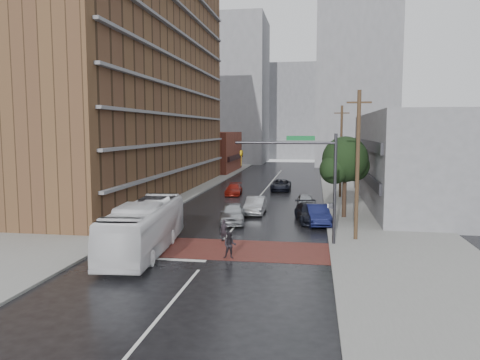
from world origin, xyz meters
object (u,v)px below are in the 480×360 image
Objects in this scene: car_travel_b at (256,205)px; pedestrian_a at (224,230)px; pedestrian_b at (230,245)px; car_parked_mid at (310,213)px; car_travel_a at (232,213)px; car_parked_near at (317,215)px; transit_bus at (144,227)px; suv_travel at (281,185)px; car_parked_far at (305,201)px; car_travel_c at (234,190)px.

pedestrian_a is at bearing -94.04° from car_travel_b.
pedestrian_b is 12.55m from car_parked_mid.
car_travel_a is 4.60m from car_travel_b.
car_parked_near is at bearing -34.40° from car_travel_b.
pedestrian_b is at bearing -89.16° from car_travel_a.
suv_travel is (6.11, 30.15, -0.86)m from transit_bus.
pedestrian_a is 15.24m from car_parked_far.
suv_travel is at bearing 91.06° from car_parked_mid.
car_parked_near is at bearing -77.58° from suv_travel.
pedestrian_b is at bearing -10.21° from transit_bus.
car_parked_far is at bearing 73.23° from pedestrian_b.
transit_bus is at bearing -143.62° from car_parked_near.
pedestrian_a is 0.36× the size of car_parked_far.
transit_bus is 14.93m from car_parked_mid.
car_parked_near is at bearing -62.40° from car_travel_c.
car_parked_mid is (4.79, -2.81, -0.02)m from car_travel_b.
car_travel_b is 12.29m from car_travel_c.
car_travel_a is (3.70, 9.63, -0.73)m from transit_bus.
car_parked_mid is at bearing 6.31° from car_travel_a.
car_travel_a reaches higher than car_parked_mid.
suv_travel is at bearing 94.02° from car_parked_near.
car_parked_near is at bearing -68.21° from car_parked_mid.
car_parked_far reaches higher than car_travel_c.
car_travel_a is at bearing 110.60° from pedestrian_a.
car_parked_mid is (8.77, -14.43, 0.12)m from car_travel_c.
car_parked_near reaches higher than car_parked_mid.
pedestrian_b is at bearing -58.20° from pedestrian_a.
car_parked_near is 7.90m from car_parked_far.
car_parked_far is (8.28, -7.59, 0.05)m from car_travel_c.
car_parked_far is at bearing -74.93° from suv_travel.
car_travel_b is 6.60m from car_parked_near.
car_parked_mid is (3.69, -18.92, 0.06)m from suv_travel.
car_parked_far is (5.61, 8.44, -0.14)m from car_travel_a.
suv_travel is (0.76, 30.65, -0.10)m from pedestrian_b.
car_travel_b is at bearing 136.76° from car_parked_near.
transit_bus is 5.42m from pedestrian_b.
car_travel_b is at bearing 65.50° from transit_bus.
car_travel_a is at bearing -105.86° from car_travel_b.
pedestrian_b reaches higher than car_parked_near.
car_travel_b is at bearing 86.60° from pedestrian_b.
transit_bus is at bearing -96.02° from car_travel_c.
car_parked_mid is (5.64, 7.50, 0.02)m from pedestrian_a.
pedestrian_b is at bearing -88.01° from car_travel_b.
car_travel_b is at bearing -140.00° from car_parked_far.
car_parked_mid reaches higher than suv_travel.
car_travel_a is 1.21× the size of car_parked_far.
car_travel_b is 5.56m from car_parked_mid.
car_travel_a is (-0.46, 5.91, 0.10)m from pedestrian_a.
car_parked_near is at bearing -85.16° from car_parked_far.
pedestrian_a is at bearing -112.90° from car_parked_far.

